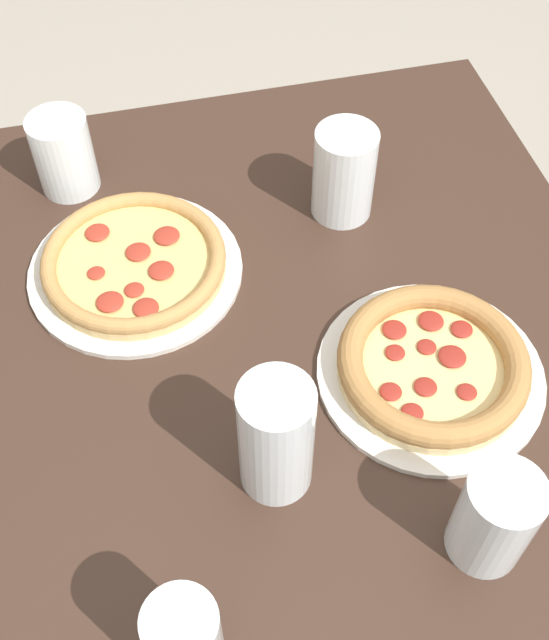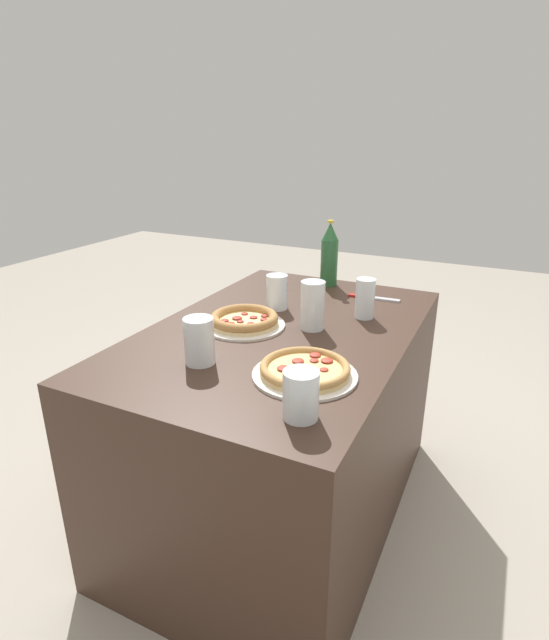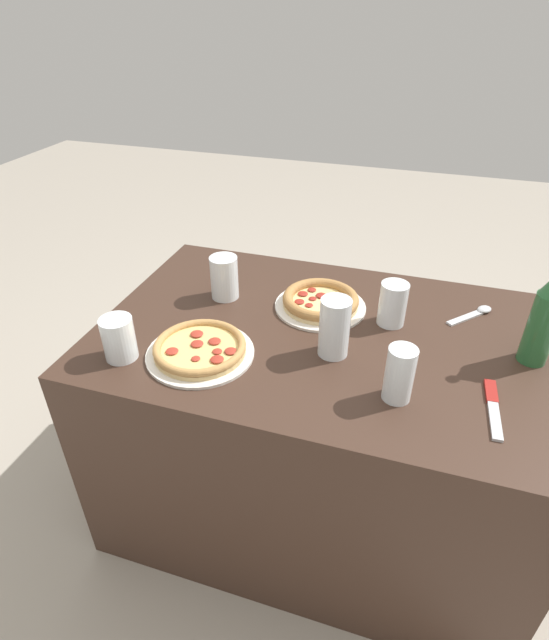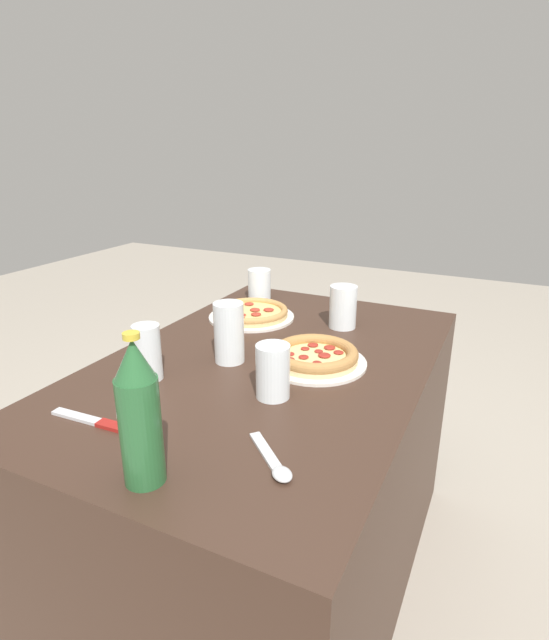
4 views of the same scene
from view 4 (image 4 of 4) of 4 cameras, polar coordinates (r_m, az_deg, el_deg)
The scene contains 12 objects.
ground_plane at distance 1.71m, azimuth -0.71°, elevation -26.77°, with size 8.00×8.00×0.00m, color #A89E8E.
table at distance 1.47m, azimuth -0.77°, elevation -17.26°, with size 1.21×0.79×0.71m.
pizza_veggie at distance 1.27m, azimuth 4.63°, elevation -4.15°, with size 0.26×0.26×0.04m.
pizza_pepperoni at distance 1.60m, azimuth -2.66°, elevation 0.81°, with size 0.27×0.27×0.04m.
glass_red_wine at distance 1.21m, azimuth -14.29°, elevation -3.72°, with size 0.06×0.06×0.13m.
glass_iced_tea at distance 1.09m, azimuth -0.19°, elevation -6.07°, with size 0.08×0.08×0.12m.
glass_mango_juice at distance 1.77m, azimuth -1.74°, elevation 3.87°, with size 0.08×0.08×0.11m.
glass_cola at distance 1.52m, azimuth 7.82°, elevation 1.24°, with size 0.08×0.08×0.13m.
glass_lemonade at distance 1.27m, azimuth -5.21°, elevation -1.79°, with size 0.08×0.08×0.16m.
beer_bottle at distance 0.83m, azimuth -15.21°, elevation -10.32°, with size 0.07×0.07×0.26m.
knife at distance 1.08m, azimuth -19.80°, elevation -10.85°, with size 0.03×0.19×0.01m.
spoon at distance 0.90m, azimuth 0.10°, elevation -16.21°, with size 0.13×0.14×0.02m.
Camera 4 is at (-1.05, -0.53, 1.24)m, focal length 28.00 mm.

